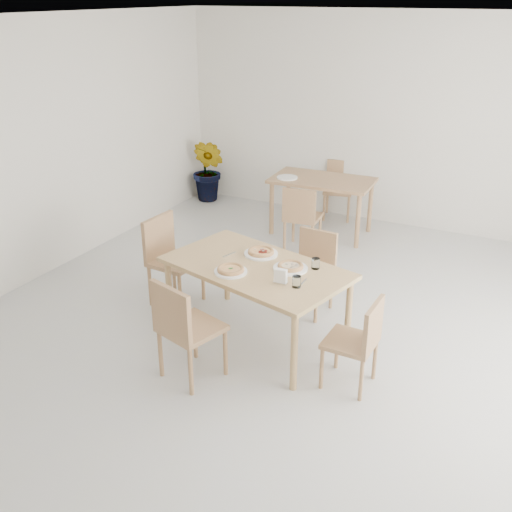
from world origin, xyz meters
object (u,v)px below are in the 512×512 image
at_px(chair_east, 359,338).
at_px(second_table, 322,186).
at_px(main_table, 256,273).
at_px(plate_mushroom, 290,268).
at_px(plate_pepperoni, 261,254).
at_px(plate_empty, 287,178).
at_px(napkin_holder, 281,277).
at_px(chair_west, 169,254).
at_px(pizza_margherita, 231,269).
at_px(tumbler_b, 316,263).
at_px(potted_plant, 209,170).
at_px(tumbler_a, 297,282).
at_px(chair_back_n, 339,185).
at_px(pizza_mushroom, 291,266).
at_px(chair_back_s, 301,214).
at_px(chair_south, 183,325).
at_px(chair_north, 313,265).
at_px(pizza_pepperoni, 261,251).
at_px(plate_margherita, 231,272).

bearing_deg(chair_east, second_table, -152.06).
xyz_separation_m(main_table, plate_mushroom, (0.30, 0.08, 0.08)).
bearing_deg(plate_pepperoni, chair_east, -24.96).
bearing_deg(plate_empty, napkin_holder, -66.85).
xyz_separation_m(chair_west, pizza_margherita, (1.01, -0.49, 0.25)).
bearing_deg(plate_empty, pizza_margherita, -75.45).
bearing_deg(chair_east, napkin_holder, -93.92).
distance_m(pizza_margherita, second_table, 3.04).
xyz_separation_m(tumbler_b, potted_plant, (-2.96, 3.07, -0.31)).
relative_size(tumbler_a, chair_back_n, 0.12).
relative_size(plate_pepperoni, pizza_mushroom, 1.08).
relative_size(plate_mushroom, tumbler_b, 3.15).
distance_m(pizza_mushroom, chair_back_s, 2.18).
relative_size(chair_south, plate_empty, 3.31).
bearing_deg(chair_north, pizza_pepperoni, -114.69).
bearing_deg(plate_empty, chair_north, -58.79).
height_order(plate_margherita, second_table, plate_margherita).
height_order(pizza_margherita, tumbler_a, tumbler_a).
xyz_separation_m(plate_pepperoni, tumbler_a, (0.56, -0.46, 0.04)).
xyz_separation_m(napkin_holder, chair_back_s, (-0.78, 2.32, -0.33)).
distance_m(main_table, chair_west, 1.18).
bearing_deg(plate_mushroom, chair_back_n, 102.46).
bearing_deg(chair_back_n, plate_empty, -127.70).
relative_size(main_table, plate_empty, 6.62).
bearing_deg(chair_west, plate_empty, -2.18).
height_order(chair_back_n, potted_plant, potted_plant).
bearing_deg(potted_plant, pizza_margherita, -56.23).
xyz_separation_m(chair_south, plate_mushroom, (0.53, 0.92, 0.23)).
bearing_deg(potted_plant, tumbler_b, -46.10).
height_order(plate_margherita, potted_plant, potted_plant).
xyz_separation_m(chair_south, potted_plant, (-2.24, 4.11, -0.04)).
bearing_deg(chair_back_s, tumbler_a, 106.17).
xyz_separation_m(chair_west, pizza_mushroom, (1.45, -0.20, 0.25)).
distance_m(plate_pepperoni, second_table, 2.58).
relative_size(chair_back_n, potted_plant, 0.82).
xyz_separation_m(chair_west, plate_margherita, (1.01, -0.49, 0.23)).
bearing_deg(chair_south, chair_back_s, -69.47).
bearing_deg(chair_north, second_table, 113.49).
height_order(chair_east, pizza_mushroom, pizza_mushroom).
distance_m(chair_back_n, plate_empty, 1.03).
height_order(chair_south, chair_north, chair_south).
height_order(tumbler_b, chair_back_s, tumbler_b).
relative_size(tumbler_b, chair_back_n, 0.12).
relative_size(chair_north, chair_back_n, 1.03).
bearing_deg(chair_north, main_table, -101.95).
xyz_separation_m(pizza_mushroom, chair_back_s, (-0.75, 2.02, -0.30)).
bearing_deg(chair_west, plate_mushroom, -93.33).
bearing_deg(chair_south, pizza_mushroom, -103.56).
bearing_deg(chair_west, napkin_holder, -103.86).
height_order(chair_east, pizza_pepperoni, pizza_pepperoni).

